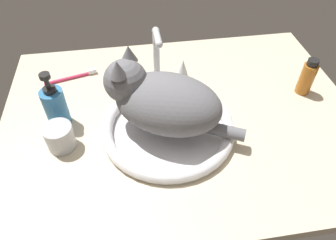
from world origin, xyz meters
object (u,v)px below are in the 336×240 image
at_px(faucet, 157,62).
at_px(soap_pump_bottle, 55,106).
at_px(cat, 159,99).
at_px(toothbrush, 72,77).
at_px(sink_basin, 168,127).
at_px(amber_bottle, 307,77).
at_px(metal_jar, 60,137).

bearing_deg(faucet, soap_pump_bottle, -153.19).
bearing_deg(cat, toothbrush, 133.71).
relative_size(sink_basin, soap_pump_bottle, 2.13).
bearing_deg(toothbrush, faucet, -10.44).
height_order(amber_bottle, toothbrush, amber_bottle).
relative_size(faucet, soap_pump_bottle, 1.19).
distance_m(soap_pump_bottle, toothbrush, 0.20).
distance_m(metal_jar, toothbrush, 0.28).
bearing_deg(soap_pump_bottle, cat, -13.55).
relative_size(sink_basin, metal_jar, 4.89).
height_order(cat, soap_pump_bottle, cat).
bearing_deg(toothbrush, sink_basin, -45.12).
distance_m(amber_bottle, soap_pump_bottle, 0.72).
distance_m(soap_pump_bottle, metal_jar, 0.09).
height_order(sink_basin, toothbrush, sink_basin).
relative_size(cat, metal_jar, 4.78).
bearing_deg(faucet, toothbrush, 169.56).
xyz_separation_m(sink_basin, soap_pump_bottle, (-0.29, 0.07, 0.05)).
bearing_deg(sink_basin, soap_pump_bottle, 165.47).
xyz_separation_m(sink_basin, toothbrush, (-0.27, 0.27, -0.01)).
bearing_deg(sink_basin, metal_jar, -177.65).
xyz_separation_m(faucet, cat, (-0.02, -0.21, 0.04)).
bearing_deg(amber_bottle, faucet, 164.03).
bearing_deg(sink_basin, amber_bottle, 12.74).
relative_size(cat, amber_bottle, 3.00).
relative_size(amber_bottle, metal_jar, 1.60).
distance_m(cat, amber_bottle, 0.46).
height_order(cat, metal_jar, cat).
bearing_deg(amber_bottle, cat, -169.05).
xyz_separation_m(faucet, amber_bottle, (0.43, -0.12, -0.02)).
distance_m(cat, toothbrush, 0.37).
height_order(sink_basin, amber_bottle, amber_bottle).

